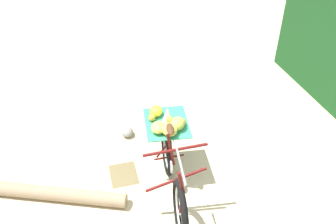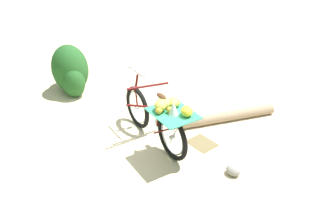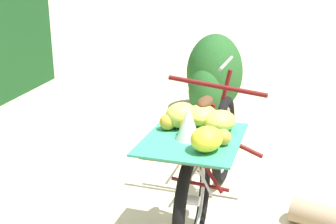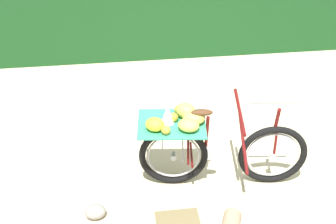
# 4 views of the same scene
# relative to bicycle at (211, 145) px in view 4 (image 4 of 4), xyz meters

# --- Properties ---
(ground_plane) EXTENTS (60.00, 60.00, 0.00)m
(ground_plane) POSITION_rel_bicycle_xyz_m (-0.36, -0.05, -0.51)
(ground_plane) COLOR beige
(bicycle) EXTENTS (1.80, 0.75, 1.03)m
(bicycle) POSITION_rel_bicycle_xyz_m (0.00, 0.00, 0.00)
(bicycle) COLOR black
(bicycle) RESTS_ON ground_plane
(path_stone) EXTENTS (0.22, 0.18, 0.13)m
(path_stone) POSITION_rel_bicycle_xyz_m (1.23, 0.36, -0.44)
(path_stone) COLOR gray
(path_stone) RESTS_ON ground_plane
(leaf_litter_patch) EXTENTS (0.44, 0.36, 0.01)m
(leaf_litter_patch) POSITION_rel_bicycle_xyz_m (0.42, 0.55, -0.50)
(leaf_litter_patch) COLOR olive
(leaf_litter_patch) RESTS_ON ground_plane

